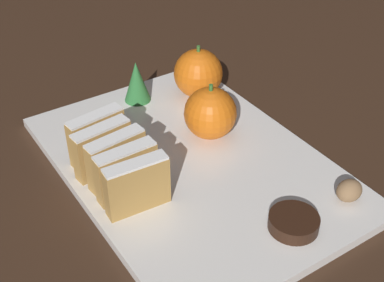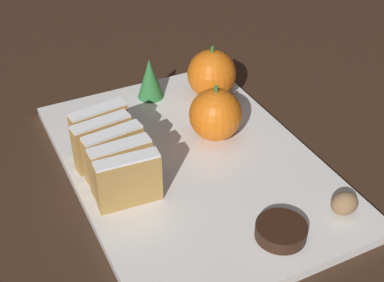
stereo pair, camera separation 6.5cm
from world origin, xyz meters
TOP-DOWN VIEW (x-y plane):
  - ground_plane at (0.00, 0.00)m, footprint 6.00×6.00m
  - serving_platter at (0.00, 0.00)m, footprint 0.29×0.41m
  - stollen_slice_front at (-0.10, -0.04)m, footprint 0.07×0.02m
  - stollen_slice_second at (-0.09, -0.01)m, footprint 0.07×0.02m
  - stollen_slice_third at (-0.09, 0.02)m, footprint 0.07×0.03m
  - stollen_slice_fourth at (-0.10, 0.04)m, footprint 0.07×0.03m
  - stollen_slice_fifth at (-0.09, 0.07)m, footprint 0.07×0.03m
  - orange_near at (0.05, 0.03)m, footprint 0.07×0.07m
  - orange_far at (0.09, 0.13)m, footprint 0.07×0.07m
  - walnut at (0.11, -0.16)m, footprint 0.03×0.03m
  - chocolate_cookie at (0.03, -0.16)m, footprint 0.05×0.05m
  - evergreen_sprig at (0.01, 0.16)m, footprint 0.04×0.04m

SIDE VIEW (x-z plane):
  - ground_plane at x=0.00m, z-range 0.00..0.00m
  - serving_platter at x=0.00m, z-range 0.00..0.01m
  - chocolate_cookie at x=0.03m, z-range 0.01..0.03m
  - walnut at x=0.11m, z-range 0.01..0.04m
  - evergreen_sprig at x=0.01m, z-range 0.01..0.07m
  - stollen_slice_front at x=-0.10m, z-range 0.01..0.07m
  - stollen_slice_second at x=-0.09m, z-range 0.01..0.07m
  - stollen_slice_third at x=-0.09m, z-range 0.01..0.07m
  - stollen_slice_fourth at x=-0.10m, z-range 0.01..0.07m
  - stollen_slice_fifth at x=-0.09m, z-range 0.01..0.07m
  - orange_near at x=0.05m, z-range 0.01..0.09m
  - orange_far at x=0.09m, z-range 0.01..0.09m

